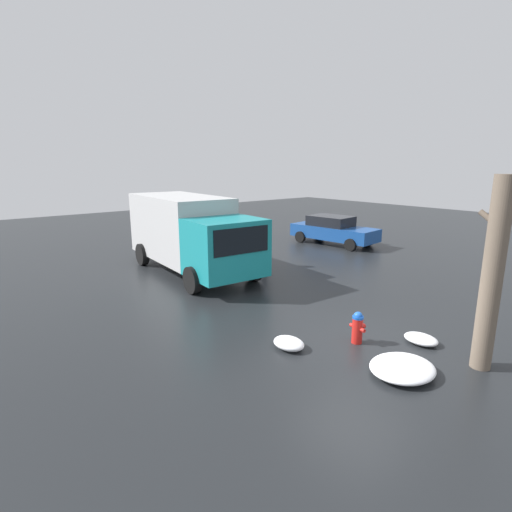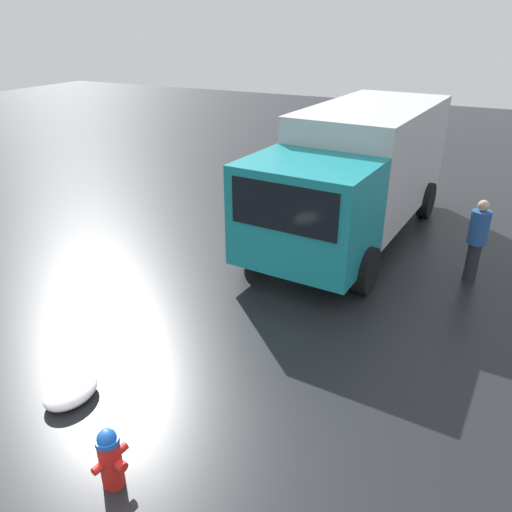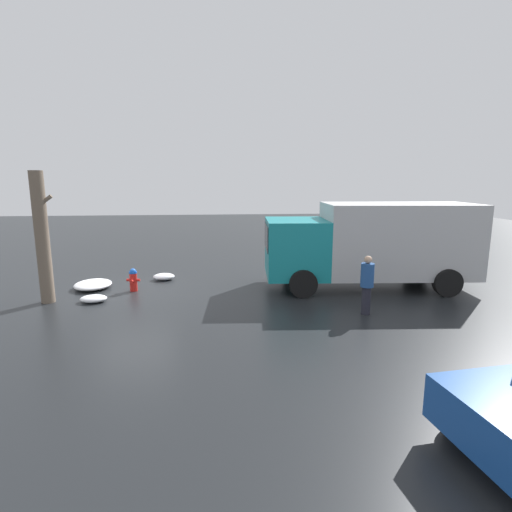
% 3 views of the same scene
% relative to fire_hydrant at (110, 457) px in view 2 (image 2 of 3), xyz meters
% --- Properties ---
extents(ground_plane, '(60.00, 60.00, 0.00)m').
position_rel_fire_hydrant_xyz_m(ground_plane, '(0.00, 0.00, -0.40)').
color(ground_plane, black).
extents(fire_hydrant, '(0.46, 0.36, 0.77)m').
position_rel_fire_hydrant_xyz_m(fire_hydrant, '(0.00, 0.00, 0.00)').
color(fire_hydrant, red).
rests_on(fire_hydrant, ground_plane).
extents(delivery_truck, '(7.12, 3.04, 2.90)m').
position_rel_fire_hydrant_xyz_m(delivery_truck, '(8.12, -0.26, 1.19)').
color(delivery_truck, teal).
rests_on(delivery_truck, ground_plane).
extents(pedestrian, '(0.36, 0.36, 1.65)m').
position_rel_fire_hydrant_xyz_m(pedestrian, '(6.91, -3.01, 0.50)').
color(pedestrian, '#23232D').
rests_on(pedestrian, ground_plane).
extents(snow_pile_by_tree, '(0.79, 0.61, 0.24)m').
position_rel_fire_hydrant_xyz_m(snow_pile_by_tree, '(0.81, 1.45, -0.27)').
color(snow_pile_by_tree, white).
rests_on(snow_pile_by_tree, ground_plane).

